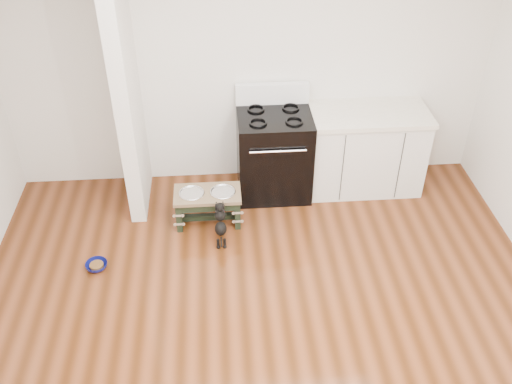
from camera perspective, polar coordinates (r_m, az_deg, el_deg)
name	(u,v)px	position (r m, az deg, el deg)	size (l,w,h in m)	color
ground	(269,351)	(4.72, 1.29, -15.57)	(5.00, 5.00, 0.00)	#43200C
room_shell	(272,187)	(3.58, 1.64, 0.48)	(5.00, 5.00, 5.00)	silver
partition_wall	(125,84)	(5.58, -12.93, 10.47)	(0.15, 0.80, 2.70)	silver
oven_range	(274,153)	(6.02, 1.80, 3.95)	(0.76, 0.69, 1.14)	black
cabinet_run	(365,150)	(6.22, 10.82, 4.15)	(1.24, 0.64, 0.91)	silver
dog_feeder	(208,201)	(5.71, -4.84, -0.94)	(0.66, 0.35, 0.38)	black
puppy	(221,223)	(5.49, -3.57, -3.14)	(0.12, 0.34, 0.40)	black
floor_bowl	(97,266)	(5.52, -15.65, -7.11)	(0.25, 0.25, 0.06)	#0C1058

